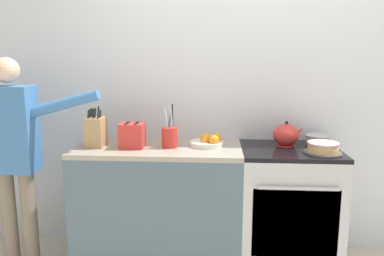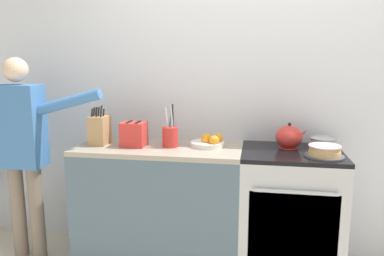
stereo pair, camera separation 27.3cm
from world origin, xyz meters
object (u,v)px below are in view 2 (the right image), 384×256
object	(u,v)px
stove_range	(289,212)
utensil_crock	(170,136)
layer_cake	(325,151)
knife_block	(100,130)
fruit_bowl	(209,142)
person_baker	(23,142)
toaster	(134,134)
mixing_bowl	(323,142)
tea_kettle	(289,137)

from	to	relation	value
stove_range	utensil_crock	distance (m)	1.04
layer_cake	utensil_crock	world-z (taller)	utensil_crock
knife_block	fruit_bowl	size ratio (longest dim) A/B	1.20
fruit_bowl	person_baker	world-z (taller)	person_baker
toaster	mixing_bowl	bearing A→B (deg)	7.30
mixing_bowl	stove_range	bearing A→B (deg)	-148.43
fruit_bowl	stove_range	bearing A→B (deg)	-4.27
toaster	utensil_crock	bearing A→B (deg)	4.15
layer_cake	utensil_crock	distance (m)	1.09
knife_block	utensil_crock	distance (m)	0.55
mixing_bowl	fruit_bowl	xyz separation A→B (m)	(-0.83, -0.10, -0.01)
stove_range	mixing_bowl	size ratio (longest dim) A/B	4.82
stove_range	tea_kettle	xyz separation A→B (m)	(-0.01, 0.10, 0.54)
knife_block	fruit_bowl	world-z (taller)	knife_block
tea_kettle	person_baker	distance (m)	2.01
fruit_bowl	toaster	world-z (taller)	toaster
stove_range	tea_kettle	distance (m)	0.55
mixing_bowl	knife_block	distance (m)	1.68
stove_range	toaster	xyz separation A→B (m)	(-1.16, -0.04, 0.55)
toaster	person_baker	bearing A→B (deg)	-172.47
layer_cake	tea_kettle	bearing A→B (deg)	134.07
layer_cake	toaster	size ratio (longest dim) A/B	1.35
knife_block	utensil_crock	size ratio (longest dim) A/B	0.95
tea_kettle	knife_block	world-z (taller)	knife_block
tea_kettle	utensil_crock	world-z (taller)	utensil_crock
tea_kettle	fruit_bowl	xyz separation A→B (m)	(-0.59, -0.05, -0.05)
knife_block	stove_range	bearing A→B (deg)	0.81
knife_block	toaster	distance (m)	0.28
fruit_bowl	toaster	xyz separation A→B (m)	(-0.56, -0.08, 0.06)
person_baker	mixing_bowl	bearing A→B (deg)	20.65
fruit_bowl	person_baker	xyz separation A→B (m)	(-1.41, -0.19, -0.01)
tea_kettle	toaster	bearing A→B (deg)	-173.42
mixing_bowl	knife_block	bearing A→B (deg)	-174.41
knife_block	fruit_bowl	xyz separation A→B (m)	(0.84, 0.07, -0.08)
tea_kettle	person_baker	size ratio (longest dim) A/B	0.15
stove_range	utensil_crock	world-z (taller)	utensil_crock
toaster	layer_cake	bearing A→B (deg)	-3.72
utensil_crock	person_baker	xyz separation A→B (m)	(-1.13, -0.13, -0.06)
stove_range	utensil_crock	size ratio (longest dim) A/B	2.85
person_baker	toaster	bearing A→B (deg)	20.79
tea_kettle	utensil_crock	size ratio (longest dim) A/B	0.74
tea_kettle	fruit_bowl	bearing A→B (deg)	-174.95
tea_kettle	mixing_bowl	bearing A→B (deg)	10.63
stove_range	mixing_bowl	xyz separation A→B (m)	(0.23, 0.14, 0.50)
person_baker	knife_block	bearing A→B (deg)	25.83
mixing_bowl	toaster	world-z (taller)	toaster
stove_range	fruit_bowl	world-z (taller)	fruit_bowl
mixing_bowl	toaster	xyz separation A→B (m)	(-1.40, -0.18, 0.05)
tea_kettle	fruit_bowl	size ratio (longest dim) A/B	0.93
mixing_bowl	fruit_bowl	distance (m)	0.84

